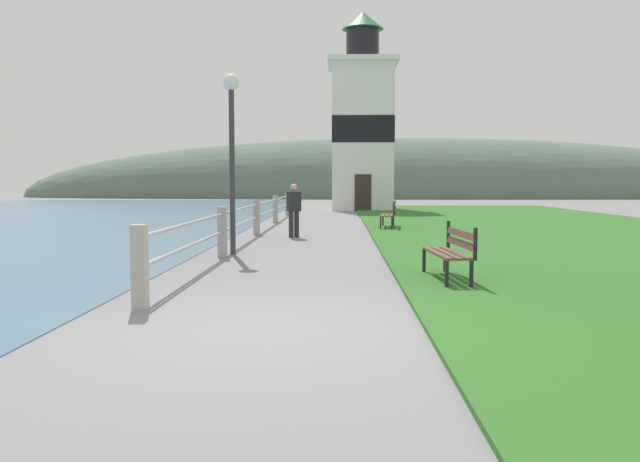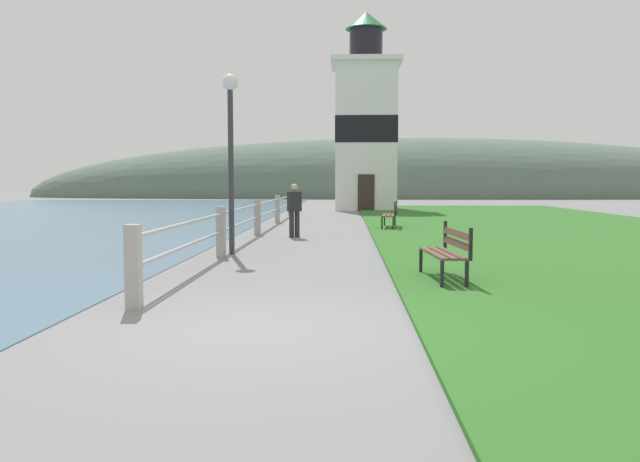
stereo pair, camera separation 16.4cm
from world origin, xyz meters
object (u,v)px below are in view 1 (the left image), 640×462
Objects in this scene: lighthouse at (362,126)px; park_bench_midway at (390,213)px; park_bench_near at (452,249)px; lamp_post at (232,130)px; person_strolling at (294,209)px.

park_bench_midway is at bearing -88.17° from lighthouse.
park_bench_near is 0.42× the size of lamp_post.
lighthouse reaches higher than park_bench_midway.
park_bench_midway is 0.44× the size of lamp_post.
person_strolling is 4.72m from lamp_post.
lighthouse is at bearing -34.08° from person_strolling.
lighthouse reaches higher than park_bench_near.
lighthouse is 22.26m from lamp_post.
person_strolling is at bearing -72.98° from park_bench_near.
lighthouse reaches higher than lamp_post.
park_bench_near is 11.27m from park_bench_midway.
lamp_post reaches higher than person_strolling.
person_strolling is at bearing -98.29° from lighthouse.
lighthouse is 7.11× the size of person_strolling.
lighthouse is at bearing 80.58° from lamp_post.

